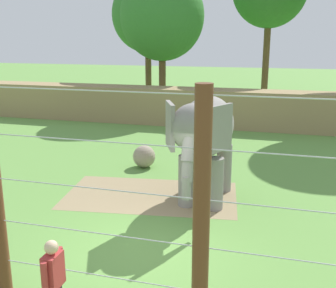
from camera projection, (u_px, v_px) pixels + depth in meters
name	position (u px, v px, depth m)	size (l,w,h in m)	color
ground_plane	(143.00, 250.00, 9.45)	(120.00, 120.00, 0.00)	#609342
dirt_patch	(151.00, 195.00, 12.71)	(5.20, 2.95, 0.01)	#937F5B
embankment_wall	(228.00, 108.00, 22.25)	(36.00, 1.80, 1.99)	#997F56
elephant	(205.00, 133.00, 11.73)	(1.78, 4.23, 3.14)	gray
enrichment_ball	(144.00, 156.00, 15.35)	(0.83, 0.83, 0.83)	gray
cable_fence	(93.00, 204.00, 6.80)	(12.10, 0.27, 4.08)	brown
zookeeper	(54.00, 283.00, 6.55)	(0.22, 0.58, 1.67)	#232328
tree_far_left	(148.00, 15.00, 28.86)	(5.00, 5.00, 8.87)	brown
tree_far_right	(162.00, 16.00, 25.35)	(5.17, 5.17, 8.68)	brown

